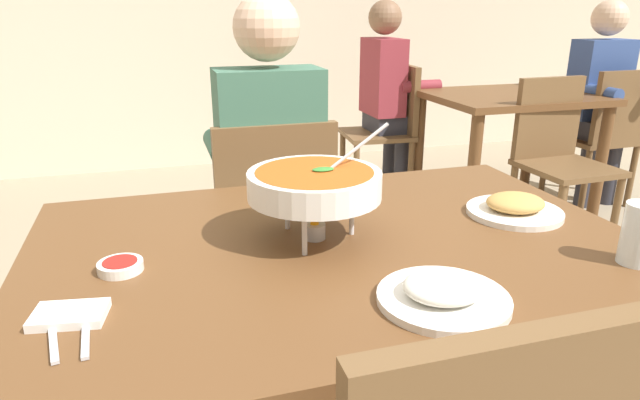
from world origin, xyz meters
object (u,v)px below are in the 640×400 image
object	(u,v)px
chair_bg_left	(390,123)
curry_bowl	(315,185)
sauce_dish	(120,266)
chair_bg_right	(557,151)
rice_plate	(444,293)
chair_diner_main	(272,224)
patron_bg_left	(388,88)
appetizer_plate	(515,207)
drink_glass	(639,237)
dining_table_far	(509,115)
diner_main	(268,160)
patron_bg_middle	(602,92)
chair_bg_middle	(605,130)
dining_table_main	(339,281)

from	to	relation	value
chair_bg_left	curry_bowl	bearing A→B (deg)	-117.58
sauce_dish	chair_bg_right	size ratio (longest dim) A/B	0.10
rice_plate	chair_bg_right	size ratio (longest dim) A/B	0.27
chair_diner_main	patron_bg_left	size ratio (longest dim) A/B	0.69
appetizer_plate	drink_glass	bearing A→B (deg)	-78.00
dining_table_far	patron_bg_left	size ratio (longest dim) A/B	0.76
diner_main	patron_bg_left	bearing A→B (deg)	54.19
diner_main	patron_bg_middle	distance (m)	2.63
chair_diner_main	patron_bg_middle	xyz separation A→B (m)	(2.41, 1.07, 0.24)
sauce_dish	chair_bg_right	xyz separation A→B (m)	(2.22, 1.39, -0.26)
diner_main	chair_bg_middle	world-z (taller)	diner_main
dining_table_main	chair_diner_main	xyz separation A→B (m)	(-0.00, 0.76, -0.15)
chair_diner_main	patron_bg_middle	distance (m)	2.65
curry_bowl	sauce_dish	xyz separation A→B (m)	(-0.42, -0.05, -0.12)
chair_bg_middle	chair_bg_right	world-z (taller)	same
chair_diner_main	curry_bowl	distance (m)	0.82
chair_bg_right	drink_glass	bearing A→B (deg)	-125.68
patron_bg_middle	drink_glass	bearing A→B (deg)	-131.43
drink_glass	patron_bg_middle	bearing A→B (deg)	48.57
rice_plate	appetizer_plate	distance (m)	0.53
dining_table_main	chair_bg_right	xyz separation A→B (m)	(1.75, 1.38, -0.15)
dining_table_main	chair_bg_middle	xyz separation A→B (m)	(2.40, 1.74, -0.15)
drink_glass	patron_bg_middle	distance (m)	2.81
dining_table_far	patron_bg_middle	size ratio (longest dim) A/B	0.76
chair_diner_main	rice_plate	xyz separation A→B (m)	(0.09, -1.07, 0.27)
appetizer_plate	chair_bg_middle	world-z (taller)	chair_bg_middle
dining_table_main	dining_table_far	size ratio (longest dim) A/B	1.37
chair_diner_main	dining_table_far	world-z (taller)	chair_diner_main
diner_main	dining_table_far	size ratio (longest dim) A/B	1.31
drink_glass	patron_bg_left	bearing A→B (deg)	77.26
diner_main	sauce_dish	size ratio (longest dim) A/B	14.56
chair_diner_main	sauce_dish	world-z (taller)	chair_diner_main
dining_table_far	diner_main	bearing A→B (deg)	-148.82
curry_bowl	chair_bg_middle	size ratio (longest dim) A/B	0.37
chair_diner_main	chair_bg_left	world-z (taller)	same
chair_bg_middle	diner_main	bearing A→B (deg)	-158.51
diner_main	patron_bg_middle	world-z (taller)	same
chair_bg_right	patron_bg_left	bearing A→B (deg)	119.99
patron_bg_middle	chair_bg_middle	bearing A→B (deg)	-96.92
chair_diner_main	diner_main	xyz separation A→B (m)	(0.00, 0.03, 0.24)
sauce_dish	chair_bg_middle	distance (m)	3.37
rice_plate	drink_glass	distance (m)	0.46
sauce_dish	dining_table_far	xyz separation A→B (m)	(2.22, 1.87, -0.15)
dining_table_main	drink_glass	distance (m)	0.64
chair_bg_middle	chair_diner_main	bearing A→B (deg)	-157.83
appetizer_plate	chair_bg_right	bearing A→B (deg)	46.89
rice_plate	patron_bg_middle	size ratio (longest dim) A/B	0.18
chair_diner_main	appetizer_plate	distance (m)	0.91
chair_bg_left	appetizer_plate	bearing A→B (deg)	-106.34
chair_bg_left	chair_bg_middle	distance (m)	1.38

